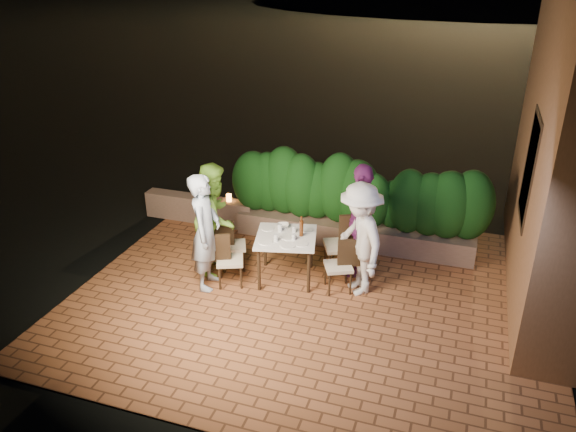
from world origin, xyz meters
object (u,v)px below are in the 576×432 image
at_px(chair_right_front, 338,265).
at_px(diner_blue, 206,232).
at_px(chair_left_back, 233,245).
at_px(diner_green, 215,217).
at_px(chair_right_back, 340,244).
at_px(dining_table, 286,257).
at_px(beer_bottle, 301,226).
at_px(parapet_lamp, 229,198).
at_px(chair_left_front, 230,259).
at_px(diner_purple, 361,220).
at_px(bowl, 283,226).
at_px(diner_white, 360,239).

height_order(chair_right_front, diner_blue, diner_blue).
distance_m(chair_left_back, chair_right_front, 1.79).
bearing_deg(chair_left_back, diner_green, 171.49).
distance_m(chair_right_back, diner_green, 2.03).
distance_m(dining_table, beer_bottle, 0.59).
bearing_deg(beer_bottle, parapet_lamp, 142.66).
bearing_deg(chair_left_front, beer_bottle, 4.58).
distance_m(chair_left_front, diner_purple, 2.14).
height_order(diner_blue, diner_purple, diner_purple).
height_order(chair_right_front, chair_right_back, chair_right_back).
distance_m(dining_table, chair_left_front, 0.88).
height_order(bowl, chair_right_front, chair_right_front).
height_order(chair_left_front, chair_left_back, chair_left_front).
distance_m(chair_left_back, diner_green, 0.55).
xyz_separation_m(dining_table, chair_right_back, (0.75, 0.45, 0.13)).
relative_size(chair_left_front, diner_white, 0.49).
xyz_separation_m(beer_bottle, chair_right_back, (0.53, 0.36, -0.41)).
xyz_separation_m(chair_right_front, parapet_lamp, (-2.49, 1.57, 0.14)).
bearing_deg(diner_green, parapet_lamp, 7.30).
height_order(chair_right_back, diner_blue, diner_blue).
bearing_deg(bowl, diner_purple, 12.00).
height_order(diner_blue, diner_white, diner_blue).
bearing_deg(chair_left_back, chair_right_front, -28.01).
distance_m(beer_bottle, diner_green, 1.40).
relative_size(chair_left_front, parapet_lamp, 6.18).
xyz_separation_m(chair_left_back, parapet_lamp, (-0.71, 1.45, 0.15)).
height_order(chair_right_back, diner_green, diner_green).
bearing_deg(bowl, parapet_lamp, 140.98).
bearing_deg(chair_left_front, chair_left_back, 84.49).
xyz_separation_m(chair_left_back, chair_right_back, (1.67, 0.40, 0.09)).
distance_m(chair_right_back, diner_white, 0.70).
height_order(dining_table, diner_purple, diner_purple).
distance_m(dining_table, parapet_lamp, 2.23).
bearing_deg(parapet_lamp, chair_left_front, -65.90).
bearing_deg(dining_table, chair_left_back, 176.61).
distance_m(bowl, chair_right_front, 1.13).
height_order(beer_bottle, diner_blue, diner_blue).
height_order(chair_right_front, diner_green, diner_green).
relative_size(bowl, chair_right_front, 0.22).
height_order(dining_table, diner_white, diner_white).
distance_m(chair_left_back, diner_blue, 0.81).
xyz_separation_m(chair_right_front, diner_purple, (0.20, 0.62, 0.51)).
xyz_separation_m(diner_blue, diner_green, (-0.10, 0.55, -0.02)).
xyz_separation_m(dining_table, bowl, (-0.15, 0.30, 0.40)).
bearing_deg(chair_left_front, diner_purple, 5.38).
xyz_separation_m(chair_left_back, diner_blue, (-0.16, -0.62, 0.50)).
height_order(diner_white, parapet_lamp, diner_white).
bearing_deg(chair_left_back, beer_bottle, -22.38).
bearing_deg(dining_table, diner_blue, -152.40).
bearing_deg(chair_left_back, chair_left_front, -96.79).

